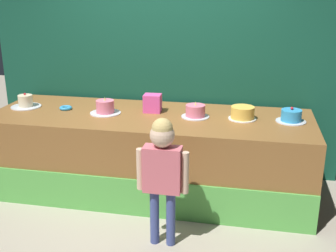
% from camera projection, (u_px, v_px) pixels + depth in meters
% --- Properties ---
extents(ground_plane, '(12.00, 12.00, 0.00)m').
position_uv_depth(ground_plane, '(137.00, 215.00, 4.15)').
color(ground_plane, '#ADA38E').
extents(stage_platform, '(3.37, 1.16, 0.86)m').
position_uv_depth(stage_platform, '(150.00, 154.00, 4.54)').
color(stage_platform, brown).
rests_on(stage_platform, ground_plane).
extents(curtain_backdrop, '(4.09, 0.08, 2.83)m').
position_uv_depth(curtain_backdrop, '(163.00, 53.00, 4.86)').
color(curtain_backdrop, '#144C38').
rests_on(curtain_backdrop, ground_plane).
extents(child_figure, '(0.44, 0.20, 1.15)m').
position_uv_depth(child_figure, '(162.00, 165.00, 3.46)').
color(child_figure, '#3F4C8C').
rests_on(child_figure, ground_plane).
extents(pink_box, '(0.19, 0.16, 0.19)m').
position_uv_depth(pink_box, '(153.00, 103.00, 4.49)').
color(pink_box, '#EA4FA2').
rests_on(pink_box, stage_platform).
extents(donut, '(0.14, 0.14, 0.03)m').
position_uv_depth(donut, '(66.00, 108.00, 4.60)').
color(donut, '#3399D8').
rests_on(donut, stage_platform).
extents(cake_far_left, '(0.33, 0.33, 0.16)m').
position_uv_depth(cake_far_left, '(26.00, 102.00, 4.68)').
color(cake_far_left, silver).
rests_on(cake_far_left, stage_platform).
extents(cake_left, '(0.33, 0.33, 0.18)m').
position_uv_depth(cake_left, '(105.00, 108.00, 4.45)').
color(cake_left, silver).
rests_on(cake_left, stage_platform).
extents(cake_center, '(0.29, 0.29, 0.17)m').
position_uv_depth(cake_center, '(195.00, 111.00, 4.32)').
color(cake_center, silver).
rests_on(cake_center, stage_platform).
extents(cake_right, '(0.28, 0.28, 0.13)m').
position_uv_depth(cake_right, '(243.00, 113.00, 4.25)').
color(cake_right, white).
rests_on(cake_right, stage_platform).
extents(cake_far_right, '(0.30, 0.30, 0.15)m').
position_uv_depth(cake_far_right, '(291.00, 116.00, 4.17)').
color(cake_far_right, silver).
rests_on(cake_far_right, stage_platform).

